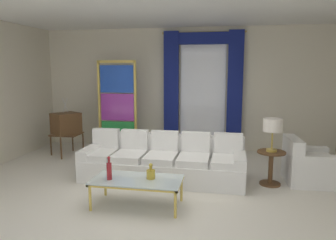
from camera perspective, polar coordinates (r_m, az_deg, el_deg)
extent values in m
plane|color=silver|center=(5.39, -1.61, -12.60)|extent=(16.00, 16.00, 0.00)
cube|color=beige|center=(8.04, 2.96, 5.53)|extent=(8.00, 0.12, 3.00)
cube|color=white|center=(5.89, -0.01, 19.14)|extent=(8.00, 7.60, 0.04)
cube|color=white|center=(7.91, 6.25, 5.80)|extent=(1.10, 0.02, 2.50)
cylinder|color=gold|center=(7.87, 6.37, 15.33)|extent=(2.00, 0.04, 0.04)
cube|color=navy|center=(7.91, 0.60, 5.85)|extent=(0.36, 0.12, 2.70)
cube|color=navy|center=(7.79, 11.88, 5.61)|extent=(0.36, 0.12, 2.70)
cube|color=navy|center=(7.83, 6.34, 14.33)|extent=(1.80, 0.10, 0.28)
cube|color=white|center=(5.82, -1.09, -8.95)|extent=(2.91, 0.93, 0.38)
cube|color=white|center=(6.11, -0.36, -6.12)|extent=(2.90, 0.23, 0.78)
cube|color=white|center=(5.68, 12.62, -8.68)|extent=(0.21, 0.86, 0.56)
cube|color=white|center=(6.21, -13.54, -7.17)|extent=(0.21, 0.86, 0.56)
cube|color=white|center=(5.58, 10.62, -7.22)|extent=(0.54, 0.74, 0.12)
cube|color=white|center=(5.83, 10.71, -4.27)|extent=(0.51, 0.14, 0.40)
cube|color=white|center=(5.61, 4.64, -7.00)|extent=(0.54, 0.74, 0.12)
cube|color=white|center=(5.86, 5.02, -4.08)|extent=(0.51, 0.14, 0.40)
cube|color=white|center=(5.70, -1.20, -6.71)|extent=(0.54, 0.74, 0.12)
cube|color=white|center=(5.95, -0.55, -3.85)|extent=(0.51, 0.14, 0.40)
cube|color=white|center=(5.85, -6.80, -6.37)|extent=(0.54, 0.74, 0.12)
cube|color=white|center=(6.09, -5.91, -3.60)|extent=(0.51, 0.14, 0.40)
cube|color=white|center=(6.05, -12.06, -5.99)|extent=(0.54, 0.74, 0.12)
cube|color=white|center=(6.28, -10.99, -3.33)|extent=(0.51, 0.14, 0.40)
cube|color=silver|center=(4.74, -5.54, -10.57)|extent=(1.30, 0.65, 0.02)
cube|color=gold|center=(5.02, -4.55, -9.65)|extent=(1.30, 0.04, 0.03)
cube|color=gold|center=(4.47, -6.65, -12.09)|extent=(1.30, 0.04, 0.03)
cube|color=gold|center=(4.95, -12.68, -10.13)|extent=(0.04, 0.65, 0.03)
cube|color=gold|center=(4.62, 2.16, -11.32)|extent=(0.04, 0.65, 0.03)
cylinder|color=gold|center=(5.25, -11.15, -11.14)|extent=(0.04, 0.04, 0.38)
cylinder|color=gold|center=(4.95, 2.41, -12.24)|extent=(0.04, 0.04, 0.38)
cylinder|color=gold|center=(4.76, -13.76, -13.39)|extent=(0.04, 0.04, 0.38)
cylinder|color=gold|center=(4.43, 1.31, -14.89)|extent=(0.04, 0.04, 0.38)
cylinder|color=gold|center=(4.71, -3.14, -9.69)|extent=(0.13, 0.13, 0.13)
cylinder|color=gold|center=(4.68, -3.14, -8.65)|extent=(0.04, 0.04, 0.05)
sphere|color=gold|center=(4.67, -3.15, -8.08)|extent=(0.06, 0.06, 0.06)
cylinder|color=maroon|center=(4.73, -10.47, -9.01)|extent=(0.07, 0.07, 0.24)
cylinder|color=maroon|center=(4.69, -10.52, -7.24)|extent=(0.03, 0.03, 0.06)
sphere|color=maroon|center=(4.67, -10.54, -6.67)|extent=(0.04, 0.04, 0.04)
cube|color=brown|center=(7.79, -17.68, -2.41)|extent=(0.62, 0.54, 0.03)
cylinder|color=brown|center=(7.93, -20.20, -4.20)|extent=(0.04, 0.04, 0.50)
cylinder|color=brown|center=(8.18, -16.68, -3.63)|extent=(0.04, 0.04, 0.50)
cylinder|color=brown|center=(7.51, -18.58, -4.83)|extent=(0.04, 0.04, 0.50)
cylinder|color=brown|center=(7.78, -14.92, -4.20)|extent=(0.04, 0.04, 0.50)
cube|color=brown|center=(7.75, -17.77, -0.56)|extent=(0.71, 0.73, 0.48)
cube|color=black|center=(7.95, -18.58, -0.22)|extent=(0.22, 0.33, 0.30)
cylinder|color=gold|center=(7.95, -19.03, -1.63)|extent=(0.03, 0.04, 0.04)
cylinder|color=gold|center=(8.02, -18.02, -1.48)|extent=(0.03, 0.04, 0.04)
cylinder|color=silver|center=(7.69, -17.92, 2.52)|extent=(0.08, 0.11, 0.34)
cylinder|color=silver|center=(7.69, -17.92, 2.52)|extent=(0.08, 0.11, 0.34)
cube|color=white|center=(6.24, 24.14, -8.43)|extent=(0.84, 0.84, 0.40)
cube|color=white|center=(6.17, 24.29, -6.21)|extent=(0.72, 0.72, 0.10)
cube|color=white|center=(6.10, 21.36, -6.68)|extent=(0.24, 0.81, 0.80)
cube|color=white|center=(6.51, 23.41, -6.84)|extent=(0.74, 0.22, 0.58)
cube|color=white|center=(5.92, 25.06, -8.49)|extent=(0.74, 0.22, 0.58)
cube|color=gold|center=(7.85, -12.15, 2.32)|extent=(0.05, 0.05, 2.20)
cube|color=gold|center=(7.55, -5.82, 2.22)|extent=(0.05, 0.05, 2.20)
cube|color=gold|center=(7.64, -9.25, 10.28)|extent=(0.90, 0.05, 0.06)
cube|color=gold|center=(7.87, -8.86, -5.33)|extent=(0.90, 0.05, 0.10)
cube|color=#238E3D|center=(7.79, -8.93, -2.60)|extent=(0.82, 0.02, 0.64)
cube|color=purple|center=(7.69, -9.05, 2.28)|extent=(0.82, 0.02, 0.64)
cube|color=#1E47B7|center=(7.64, -9.17, 7.25)|extent=(0.82, 0.02, 0.64)
cylinder|color=beige|center=(7.54, -6.61, -6.09)|extent=(0.16, 0.16, 0.06)
ellipsoid|color=navy|center=(7.51, -6.62, -5.27)|extent=(0.18, 0.32, 0.20)
sphere|color=navy|center=(7.62, -6.33, -4.22)|extent=(0.09, 0.09, 0.09)
cone|color=gold|center=(7.67, -6.20, -4.12)|extent=(0.02, 0.04, 0.02)
cone|color=#1B934C|center=(7.32, -7.05, -4.85)|extent=(0.44, 0.40, 0.50)
cylinder|color=brown|center=(5.78, 18.02, -5.50)|extent=(0.48, 0.48, 0.03)
cylinder|color=brown|center=(5.86, 17.88, -8.24)|extent=(0.08, 0.08, 0.55)
cylinder|color=brown|center=(5.95, 17.75, -10.78)|extent=(0.36, 0.36, 0.03)
cylinder|color=#B29338|center=(5.77, 18.03, -5.16)|extent=(0.18, 0.18, 0.04)
cylinder|color=#B29338|center=(5.73, 18.13, -3.22)|extent=(0.03, 0.03, 0.36)
cylinder|color=silver|center=(5.69, 18.25, -0.85)|extent=(0.32, 0.32, 0.22)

